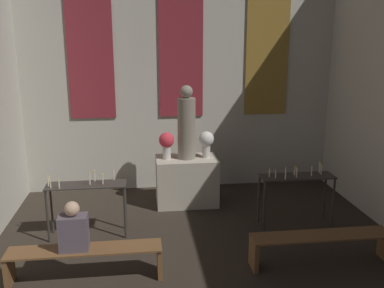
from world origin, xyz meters
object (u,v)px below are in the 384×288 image
at_px(altar, 187,181).
at_px(person_seated, 73,229).
at_px(pew_back_right, 321,242).
at_px(candle_rack_right, 297,184).
at_px(flower_vase_left, 167,143).
at_px(candle_rack_left, 86,193).
at_px(statue, 186,125).
at_px(pew_back_left, 85,257).
at_px(flower_vase_right, 206,141).

bearing_deg(altar, person_seated, -125.01).
xyz_separation_m(pew_back_right, person_seated, (-3.29, 0.00, 0.39)).
bearing_deg(candle_rack_right, flower_vase_left, 150.80).
xyz_separation_m(candle_rack_left, candle_rack_right, (3.38, -0.00, 0.00)).
relative_size(altar, candle_rack_right, 0.92).
distance_m(statue, candle_rack_left, 2.19).
relative_size(pew_back_right, person_seated, 3.04).
bearing_deg(pew_back_left, person_seated, 180.00).
height_order(altar, flower_vase_right, flower_vase_right).
bearing_deg(flower_vase_left, pew_back_right, -51.34).
bearing_deg(candle_rack_left, statue, 34.10).
xyz_separation_m(statue, pew_back_right, (1.58, -2.44, -1.18)).
relative_size(statue, pew_back_left, 0.68).
xyz_separation_m(candle_rack_left, pew_back_left, (0.11, -1.29, -0.39)).
distance_m(candle_rack_right, pew_back_left, 3.54).
height_order(statue, candle_rack_left, statue).
xyz_separation_m(statue, candle_rack_left, (-1.69, -1.14, -0.78)).
height_order(candle_rack_left, person_seated, person_seated).
bearing_deg(statue, flower_vase_right, -0.00).
bearing_deg(candle_rack_right, person_seated, -159.20).
bearing_deg(altar, statue, 90.00).
bearing_deg(flower_vase_left, person_seated, -118.84).
bearing_deg(altar, pew_back_right, -56.97).
distance_m(candle_rack_right, pew_back_right, 1.35).
xyz_separation_m(flower_vase_right, candle_rack_left, (-2.06, -1.14, -0.47)).
xyz_separation_m(pew_back_left, person_seated, (-0.12, 0.00, 0.39)).
bearing_deg(person_seated, flower_vase_left, 61.16).
distance_m(statue, pew_back_left, 3.13).
distance_m(altar, flower_vase_right, 0.83).
relative_size(flower_vase_right, pew_back_left, 0.25).
distance_m(flower_vase_left, candle_rack_left, 1.82).
distance_m(candle_rack_left, candle_rack_right, 3.38).
bearing_deg(pew_back_right, person_seated, 180.00).
distance_m(altar, candle_rack_left, 2.06).
height_order(flower_vase_right, person_seated, flower_vase_right).
bearing_deg(pew_back_left, candle_rack_right, 21.51).
bearing_deg(flower_vase_right, person_seated, -130.37).
xyz_separation_m(flower_vase_right, pew_back_left, (-1.95, -2.44, -0.87)).
distance_m(flower_vase_left, flower_vase_right, 0.73).
bearing_deg(flower_vase_left, statue, 0.00).
relative_size(flower_vase_left, pew_back_left, 0.25).
height_order(flower_vase_right, pew_back_left, flower_vase_right).
height_order(pew_back_left, pew_back_right, same).
bearing_deg(candle_rack_left, flower_vase_left, 40.80).
distance_m(pew_back_left, person_seated, 0.41).
height_order(candle_rack_right, pew_back_left, candle_rack_right).
height_order(flower_vase_left, pew_back_left, flower_vase_left).
height_order(candle_rack_left, candle_rack_right, candle_rack_right).
bearing_deg(flower_vase_right, candle_rack_right, -40.93).
bearing_deg(candle_rack_right, altar, 145.80).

